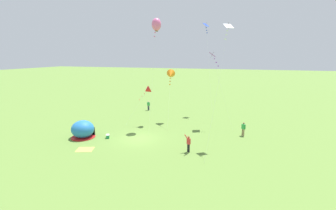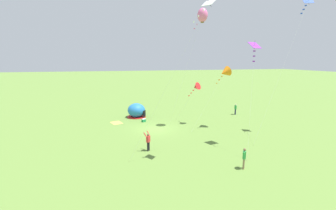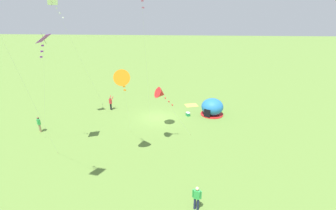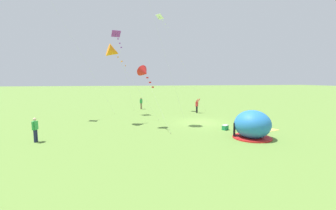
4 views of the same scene
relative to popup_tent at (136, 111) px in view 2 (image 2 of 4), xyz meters
name	(u,v)px [view 2 (image 2 of 4)]	position (x,y,z in m)	size (l,w,h in m)	color
ground_plane	(155,129)	(6.70, 1.62, -1.00)	(300.00, 300.00, 0.00)	olive
popup_tent	(136,111)	(0.00, 0.00, 0.00)	(2.81, 2.81, 2.10)	#2672BF
picnic_blanket	(117,123)	(2.56, -3.05, -0.99)	(1.70, 1.30, 0.01)	gold
cooler_box	(144,120)	(2.99, 0.67, -0.78)	(0.59, 0.64, 0.44)	#1E8C4C
person_strolling	(235,109)	(2.23, 15.38, -0.03)	(0.58, 0.32, 1.72)	#1E2347
person_far_back	(244,157)	(18.59, 6.49, -0.03)	(0.49, 0.42, 1.72)	#8C7251
person_center_field	(148,141)	(13.17, -0.33, 0.00)	(0.71, 0.69, 1.89)	black
kite_orange	(225,72)	(8.06, 10.07, 6.03)	(1.71, 5.40, 7.79)	silver
kite_pink	(203,15)	(6.91, 7.41, 12.74)	(1.23, 5.04, 14.56)	silver
kite_red	(196,87)	(5.44, 7.40, 4.00)	(3.58, 2.55, 5.63)	silver
kite_blue	(306,5)	(11.95, 17.22, 13.28)	(3.20, 7.89, 15.12)	silver
kite_white	(205,9)	(16.22, 3.79, 11.39)	(1.76, 6.94, 13.16)	silver
kite_purple	(254,48)	(14.15, 9.76, 8.64)	(3.90, 2.83, 10.31)	silver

